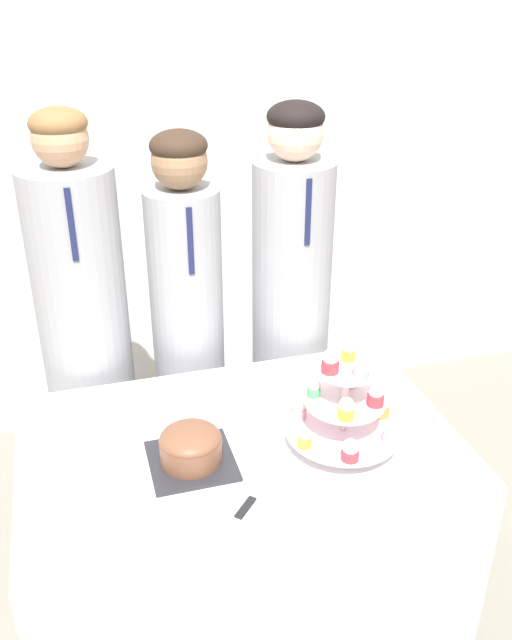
# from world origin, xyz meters

# --- Properties ---
(wall_back) EXTENTS (9.00, 0.06, 2.70)m
(wall_back) POSITION_xyz_m (0.00, 1.77, 1.35)
(wall_back) COLOR silver
(wall_back) RESTS_ON ground_plane
(table) EXTENTS (1.22, 0.78, 0.78)m
(table) POSITION_xyz_m (0.00, 0.39, 0.39)
(table) COLOR white
(table) RESTS_ON ground_plane
(round_cake) EXTENTS (0.23, 0.23, 0.11)m
(round_cake) POSITION_xyz_m (-0.15, 0.33, 0.83)
(round_cake) COLOR #232328
(round_cake) RESTS_ON table
(cake_knife) EXTENTS (0.20, 0.21, 0.01)m
(cake_knife) POSITION_xyz_m (-0.02, 0.15, 0.78)
(cake_knife) COLOR silver
(cake_knife) RESTS_ON table
(cupcake_stand) EXTENTS (0.32, 0.32, 0.31)m
(cupcake_stand) POSITION_xyz_m (0.27, 0.29, 0.91)
(cupcake_stand) COLOR silver
(cupcake_stand) RESTS_ON table
(student_0) EXTENTS (0.30, 0.30, 1.61)m
(student_0) POSITION_xyz_m (-0.38, 0.98, 0.76)
(student_0) COLOR #939399
(student_0) RESTS_ON ground_plane
(student_1) EXTENTS (0.25, 0.26, 1.53)m
(student_1) POSITION_xyz_m (-0.03, 0.98, 0.74)
(student_1) COLOR #939399
(student_1) RESTS_ON ground_plane
(student_2) EXTENTS (0.28, 0.29, 1.60)m
(student_2) POSITION_xyz_m (0.35, 0.98, 0.77)
(student_2) COLOR #939399
(student_2) RESTS_ON ground_plane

